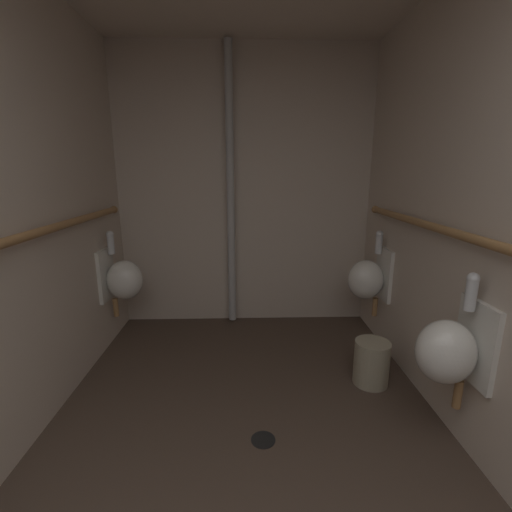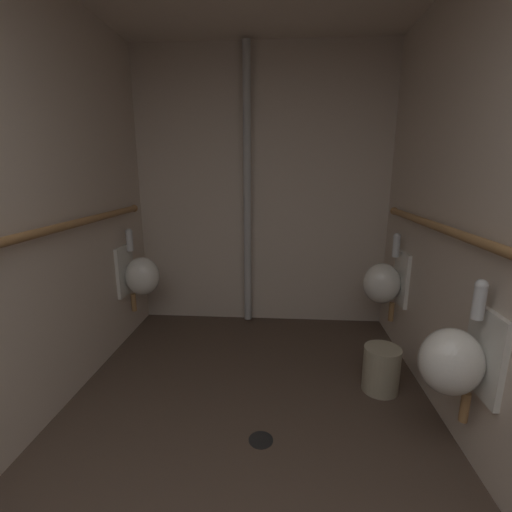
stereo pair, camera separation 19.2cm
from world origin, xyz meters
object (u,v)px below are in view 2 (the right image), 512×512
waste_bin (381,369)px  urinal_right_mid (456,360)px  standpipe_back_wall (247,191)px  urinal_left_mid (140,275)px  urinal_right_far (385,282)px  floor_drain (261,440)px

waste_bin → urinal_right_mid: bearing=-75.8°
standpipe_back_wall → waste_bin: (1.03, -1.10, -1.14)m
urinal_left_mid → standpipe_back_wall: 1.24m
urinal_right_far → floor_drain: urinal_right_far is taller
urinal_left_mid → urinal_right_far: (2.11, -0.06, 0.00)m
urinal_left_mid → urinal_right_far: same height
urinal_left_mid → urinal_right_mid: (2.11, -1.30, 0.00)m
standpipe_back_wall → floor_drain: bearing=-82.1°
urinal_left_mid → standpipe_back_wall: standpipe_back_wall is taller
waste_bin → floor_drain: bearing=-146.1°
floor_drain → urinal_left_mid: bearing=133.2°
urinal_left_mid → standpipe_back_wall: size_ratio=0.30×
urinal_right_mid → floor_drain: urinal_right_mid is taller
urinal_right_mid → waste_bin: (-0.16, 0.62, -0.43)m
standpipe_back_wall → floor_drain: standpipe_back_wall is taller
urinal_right_mid → floor_drain: bearing=175.1°
urinal_right_mid → floor_drain: size_ratio=5.39×
urinal_right_far → waste_bin: size_ratio=2.36×
floor_drain → waste_bin: 0.98m
waste_bin → urinal_right_far: bearing=75.8°
urinal_left_mid → urinal_right_mid: 2.48m
urinal_right_far → urinal_right_mid: bearing=-90.0°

